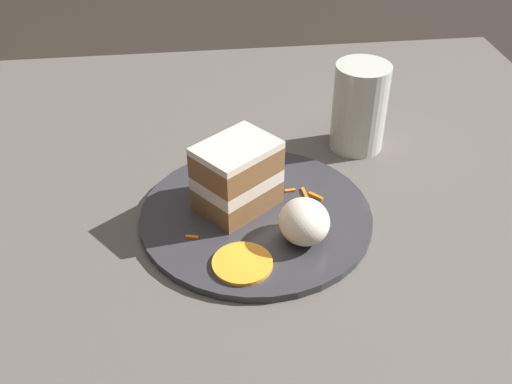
{
  "coord_description": "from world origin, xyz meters",
  "views": [
    {
      "loc": [
        -0.57,
        0.12,
        0.51
      ],
      "look_at": [
        0.01,
        0.05,
        0.08
      ],
      "focal_mm": 42.0,
      "sensor_mm": 36.0,
      "label": 1
    }
  ],
  "objects": [
    {
      "name": "cream_dollop",
      "position": [
        -0.05,
        -0.0,
        0.07
      ],
      "size": [
        0.07,
        0.06,
        0.05
      ],
      "primitive_type": "ellipsoid",
      "color": "silver",
      "rests_on": "plate"
    },
    {
      "name": "orange_garnish",
      "position": [
        -0.08,
        0.08,
        0.05
      ],
      "size": [
        0.07,
        0.07,
        0.0
      ],
      "primitive_type": "cylinder",
      "color": "orange",
      "rests_on": "plate"
    },
    {
      "name": "drinking_glass",
      "position": [
        0.16,
        -0.12,
        0.09
      ],
      "size": [
        0.08,
        0.08,
        0.13
      ],
      "color": "beige",
      "rests_on": "dining_table"
    },
    {
      "name": "carrot_shreds_scatter",
      "position": [
        0.02,
        0.01,
        0.05
      ],
      "size": [
        0.08,
        0.18,
        0.0
      ],
      "color": "orange",
      "rests_on": "plate"
    },
    {
      "name": "ground_plane",
      "position": [
        0.0,
        0.0,
        0.0
      ],
      "size": [
        6.0,
        6.0,
        0.0
      ],
      "primitive_type": "plane",
      "color": "black",
      "rests_on": "ground"
    },
    {
      "name": "cake_slice",
      "position": [
        0.03,
        0.07,
        0.09
      ],
      "size": [
        0.11,
        0.12,
        0.09
      ],
      "rotation": [
        0.0,
        0.0,
        0.66
      ],
      "color": "brown",
      "rests_on": "plate"
    },
    {
      "name": "dining_table",
      "position": [
        0.0,
        0.0,
        0.02
      ],
      "size": [
        1.07,
        0.96,
        0.04
      ],
      "primitive_type": "cube",
      "color": "#56514C",
      "rests_on": "ground"
    },
    {
      "name": "plate",
      "position": [
        0.01,
        0.05,
        0.04
      ],
      "size": [
        0.29,
        0.29,
        0.01
      ],
      "primitive_type": "cylinder",
      "color": "#333338",
      "rests_on": "dining_table"
    }
  ]
}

